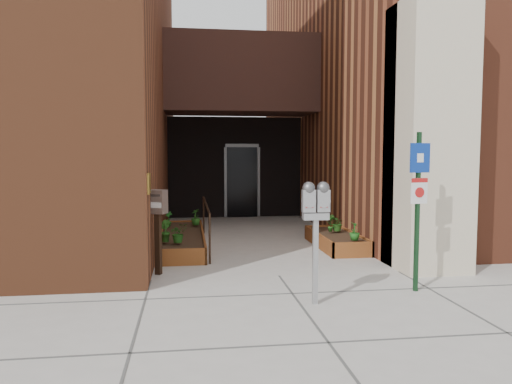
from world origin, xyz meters
name	(u,v)px	position (x,y,z in m)	size (l,w,h in m)	color
ground	(279,276)	(0.00, 0.00, 0.00)	(80.00, 80.00, 0.00)	#9E9991
architecture	(230,46)	(-0.18, 6.89, 4.98)	(20.00, 14.60, 10.00)	brown
planter_left	(182,240)	(-1.55, 2.70, 0.13)	(0.90, 3.60, 0.30)	brown
planter_right	(336,241)	(1.60, 2.20, 0.13)	(0.80, 2.20, 0.30)	brown
handrail	(206,211)	(-1.05, 2.65, 0.75)	(0.04, 3.34, 0.90)	black
parking_meter	(316,210)	(0.19, -1.49, 1.23)	(0.35, 0.17, 1.59)	#98989A
sign_post	(418,194)	(1.76, -1.12, 1.37)	(0.30, 0.09, 2.24)	#123219
payment_dropbox	(158,214)	(-1.90, 0.37, 0.98)	(0.33, 0.29, 1.36)	black
shrub_left_a	(178,233)	(-1.60, 1.52, 0.48)	(0.32, 0.32, 0.35)	#205819
shrub_left_b	(165,231)	(-1.85, 1.63, 0.50)	(0.22, 0.22, 0.41)	#27621C
shrub_left_c	(196,217)	(-1.25, 3.69, 0.48)	(0.21, 0.21, 0.37)	#215819
shrub_left_d	(169,219)	(-1.85, 3.64, 0.46)	(0.17, 0.17, 0.32)	#1B611B
shrub_right_a	(355,231)	(1.68, 1.30, 0.47)	(0.19, 0.19, 0.34)	#1F5D1A
shrub_right_b	(331,223)	(1.53, 2.35, 0.48)	(0.19, 0.19, 0.36)	#215D1A
shrub_right_c	(337,223)	(1.68, 2.38, 0.47)	(0.31, 0.31, 0.34)	#224F16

